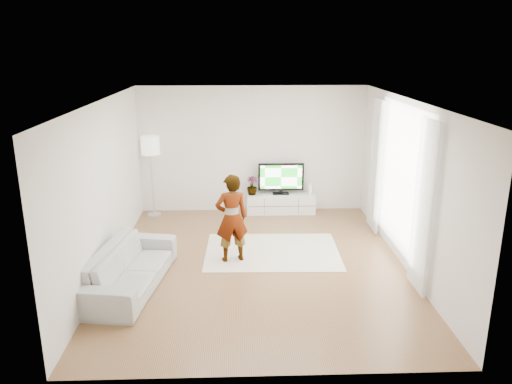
{
  "coord_description": "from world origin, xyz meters",
  "views": [
    {
      "loc": [
        -0.31,
        -7.87,
        3.66
      ],
      "look_at": [
        -0.01,
        0.4,
        1.19
      ],
      "focal_mm": 35.0,
      "sensor_mm": 36.0,
      "label": 1
    }
  ],
  "objects_px": {
    "television": "(281,177)",
    "player": "(232,218)",
    "media_console": "(281,203)",
    "floor_lamp": "(150,149)",
    "sofa": "(130,267)",
    "rug": "(272,251)"
  },
  "relations": [
    {
      "from": "floor_lamp",
      "to": "rug",
      "type": "bearing_deg",
      "value": -40.82
    },
    {
      "from": "media_console",
      "to": "floor_lamp",
      "type": "height_order",
      "value": "floor_lamp"
    },
    {
      "from": "rug",
      "to": "sofa",
      "type": "xyz_separation_m",
      "value": [
        -2.3,
        -1.28,
        0.32
      ]
    },
    {
      "from": "rug",
      "to": "sofa",
      "type": "bearing_deg",
      "value": -150.88
    },
    {
      "from": "sofa",
      "to": "floor_lamp",
      "type": "height_order",
      "value": "floor_lamp"
    },
    {
      "from": "television",
      "to": "rug",
      "type": "relative_size",
      "value": 0.42
    },
    {
      "from": "media_console",
      "to": "sofa",
      "type": "xyz_separation_m",
      "value": [
        -2.64,
        -3.5,
        0.11
      ]
    },
    {
      "from": "media_console",
      "to": "player",
      "type": "height_order",
      "value": "player"
    },
    {
      "from": "television",
      "to": "player",
      "type": "relative_size",
      "value": 0.65
    },
    {
      "from": "media_console",
      "to": "rug",
      "type": "xyz_separation_m",
      "value": [
        -0.34,
        -2.21,
        -0.21
      ]
    },
    {
      "from": "player",
      "to": "television",
      "type": "bearing_deg",
      "value": -126.85
    },
    {
      "from": "player",
      "to": "sofa",
      "type": "relative_size",
      "value": 0.69
    },
    {
      "from": "rug",
      "to": "player",
      "type": "distance_m",
      "value": 1.12
    },
    {
      "from": "television",
      "to": "rug",
      "type": "bearing_deg",
      "value": -98.6
    },
    {
      "from": "floor_lamp",
      "to": "sofa",
      "type": "bearing_deg",
      "value": -86.97
    },
    {
      "from": "media_console",
      "to": "floor_lamp",
      "type": "xyz_separation_m",
      "value": [
        -2.82,
        -0.06,
        1.28
      ]
    },
    {
      "from": "rug",
      "to": "player",
      "type": "xyz_separation_m",
      "value": [
        -0.73,
        -0.35,
        0.78
      ]
    },
    {
      "from": "player",
      "to": "media_console",
      "type": "bearing_deg",
      "value": -127.07
    },
    {
      "from": "television",
      "to": "player",
      "type": "height_order",
      "value": "player"
    },
    {
      "from": "sofa",
      "to": "floor_lamp",
      "type": "bearing_deg",
      "value": 11.49
    },
    {
      "from": "television",
      "to": "sofa",
      "type": "height_order",
      "value": "television"
    },
    {
      "from": "television",
      "to": "sofa",
      "type": "xyz_separation_m",
      "value": [
        -2.64,
        -3.52,
        -0.48
      ]
    }
  ]
}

